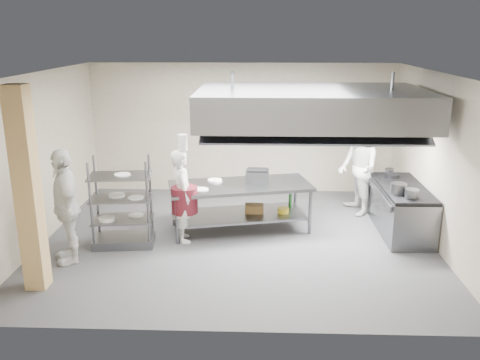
{
  "coord_description": "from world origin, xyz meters",
  "views": [
    {
      "loc": [
        0.36,
        -8.65,
        3.67
      ],
      "look_at": [
        0.04,
        0.2,
        1.08
      ],
      "focal_mm": 38.0,
      "sensor_mm": 36.0,
      "label": 1
    }
  ],
  "objects_px": {
    "chef_plating": "(66,206)",
    "chef_head": "(182,196)",
    "cooking_range": "(401,210)",
    "griddle": "(257,176)",
    "chef_line": "(358,169)",
    "stockpot": "(399,188)",
    "pass_rack": "(122,202)",
    "island": "(240,207)"
  },
  "relations": [
    {
      "from": "griddle",
      "to": "stockpot",
      "type": "distance_m",
      "value": 2.59
    },
    {
      "from": "stockpot",
      "to": "island",
      "type": "bearing_deg",
      "value": 171.0
    },
    {
      "from": "island",
      "to": "chef_head",
      "type": "relative_size",
      "value": 1.56
    },
    {
      "from": "chef_head",
      "to": "stockpot",
      "type": "height_order",
      "value": "chef_head"
    },
    {
      "from": "cooking_range",
      "to": "chef_line",
      "type": "relative_size",
      "value": 1.04
    },
    {
      "from": "griddle",
      "to": "chef_head",
      "type": "bearing_deg",
      "value": -147.2
    },
    {
      "from": "cooking_range",
      "to": "griddle",
      "type": "height_order",
      "value": "griddle"
    },
    {
      "from": "island",
      "to": "cooking_range",
      "type": "relative_size",
      "value": 1.32
    },
    {
      "from": "chef_plating",
      "to": "griddle",
      "type": "height_order",
      "value": "chef_plating"
    },
    {
      "from": "chef_line",
      "to": "chef_plating",
      "type": "height_order",
      "value": "chef_line"
    },
    {
      "from": "pass_rack",
      "to": "stockpot",
      "type": "bearing_deg",
      "value": -2.23
    },
    {
      "from": "cooking_range",
      "to": "chef_head",
      "type": "height_order",
      "value": "chef_head"
    },
    {
      "from": "chef_head",
      "to": "chef_line",
      "type": "relative_size",
      "value": 0.88
    },
    {
      "from": "griddle",
      "to": "chef_plating",
      "type": "bearing_deg",
      "value": -148.59
    },
    {
      "from": "chef_head",
      "to": "stockpot",
      "type": "xyz_separation_m",
      "value": [
        3.85,
        0.11,
        0.15
      ]
    },
    {
      "from": "island",
      "to": "chef_line",
      "type": "relative_size",
      "value": 1.37
    },
    {
      "from": "stockpot",
      "to": "chef_head",
      "type": "bearing_deg",
      "value": -178.33
    },
    {
      "from": "island",
      "to": "cooking_range",
      "type": "distance_m",
      "value": 3.05
    },
    {
      "from": "cooking_range",
      "to": "chef_head",
      "type": "relative_size",
      "value": 1.18
    },
    {
      "from": "chef_plating",
      "to": "chef_head",
      "type": "bearing_deg",
      "value": 91.43
    },
    {
      "from": "island",
      "to": "chef_head",
      "type": "xyz_separation_m",
      "value": [
        -1.01,
        -0.56,
        0.39
      ]
    },
    {
      "from": "pass_rack",
      "to": "chef_head",
      "type": "distance_m",
      "value": 1.07
    },
    {
      "from": "chef_line",
      "to": "stockpot",
      "type": "xyz_separation_m",
      "value": [
        0.45,
        -1.46,
        0.03
      ]
    },
    {
      "from": "pass_rack",
      "to": "chef_line",
      "type": "bearing_deg",
      "value": 15.84
    },
    {
      "from": "island",
      "to": "chef_line",
      "type": "distance_m",
      "value": 2.64
    },
    {
      "from": "island",
      "to": "cooking_range",
      "type": "height_order",
      "value": "island"
    },
    {
      "from": "chef_plating",
      "to": "pass_rack",
      "type": "bearing_deg",
      "value": 107.13
    },
    {
      "from": "chef_head",
      "to": "griddle",
      "type": "relative_size",
      "value": 3.89
    },
    {
      "from": "cooking_range",
      "to": "chef_plating",
      "type": "height_order",
      "value": "chef_plating"
    },
    {
      "from": "chef_line",
      "to": "chef_plating",
      "type": "bearing_deg",
      "value": -74.83
    },
    {
      "from": "island",
      "to": "cooking_range",
      "type": "xyz_separation_m",
      "value": [
        3.05,
        0.01,
        -0.04
      ]
    },
    {
      "from": "griddle",
      "to": "stockpot",
      "type": "relative_size",
      "value": 1.57
    },
    {
      "from": "cooking_range",
      "to": "chef_head",
      "type": "distance_m",
      "value": 4.12
    },
    {
      "from": "chef_head",
      "to": "stockpot",
      "type": "distance_m",
      "value": 3.85
    },
    {
      "from": "chef_plating",
      "to": "griddle",
      "type": "xyz_separation_m",
      "value": [
        3.1,
        1.68,
        0.06
      ]
    },
    {
      "from": "chef_line",
      "to": "griddle",
      "type": "relative_size",
      "value": 4.42
    },
    {
      "from": "pass_rack",
      "to": "cooking_range",
      "type": "distance_m",
      "value": 5.17
    },
    {
      "from": "pass_rack",
      "to": "chef_head",
      "type": "relative_size",
      "value": 0.93
    },
    {
      "from": "island",
      "to": "chef_head",
      "type": "height_order",
      "value": "chef_head"
    },
    {
      "from": "chef_plating",
      "to": "stockpot",
      "type": "distance_m",
      "value": 5.71
    },
    {
      "from": "cooking_range",
      "to": "chef_line",
      "type": "distance_m",
      "value": 1.32
    },
    {
      "from": "stockpot",
      "to": "pass_rack",
      "type": "bearing_deg",
      "value": -175.95
    }
  ]
}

